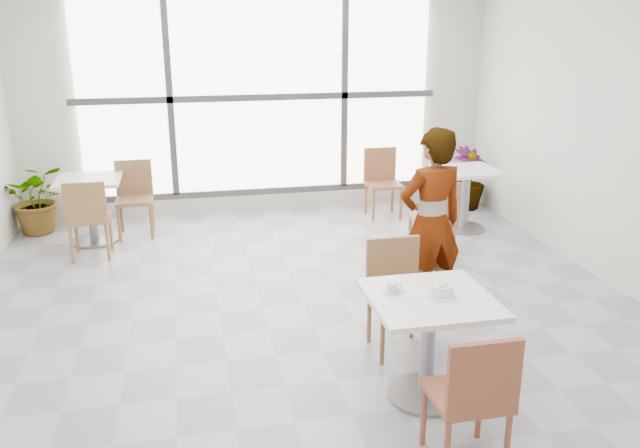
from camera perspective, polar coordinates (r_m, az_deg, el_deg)
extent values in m
plane|color=#9E9EA5|center=(5.58, -0.64, -8.87)|extent=(7.00, 7.00, 0.00)
plane|color=silver|center=(8.51, -5.36, 10.97)|extent=(6.00, 0.00, 6.00)
plane|color=silver|center=(1.97, 20.09, -14.28)|extent=(6.00, 0.00, 6.00)
cube|color=white|center=(8.45, -5.31, 10.92)|extent=(4.40, 0.04, 2.40)
cube|color=#3F3F42|center=(8.42, -5.29, 10.90)|extent=(4.60, 0.05, 0.08)
cube|color=#3F3F42|center=(8.36, -12.92, 10.49)|extent=(0.08, 0.05, 2.40)
cube|color=#3F3F42|center=(8.61, 2.13, 11.12)|extent=(0.08, 0.05, 2.40)
cube|color=#3F3F42|center=(8.65, -5.06, 2.86)|extent=(4.60, 0.05, 0.08)
cube|color=white|center=(4.37, 9.57, -6.47)|extent=(0.80, 0.80, 0.04)
cylinder|color=gray|center=(4.54, 9.32, -10.79)|extent=(0.10, 0.10, 0.71)
cylinder|color=gray|center=(4.71, 9.11, -14.43)|extent=(0.52, 0.52, 0.03)
cube|color=brown|center=(3.96, 12.62, -14.35)|extent=(0.42, 0.42, 0.04)
cube|color=brown|center=(3.70, 14.09, -12.82)|extent=(0.42, 0.04, 0.42)
cylinder|color=brown|center=(4.29, 13.68, -15.29)|extent=(0.04, 0.04, 0.41)
cylinder|color=brown|center=(4.02, 15.94, -17.93)|extent=(0.04, 0.04, 0.41)
cylinder|color=brown|center=(4.16, 9.01, -16.10)|extent=(0.04, 0.04, 0.41)
cube|color=olive|center=(5.07, 6.89, -6.55)|extent=(0.42, 0.42, 0.04)
cube|color=olive|center=(5.14, 6.31, -3.36)|extent=(0.42, 0.04, 0.42)
cylinder|color=olive|center=(4.96, 5.45, -9.95)|extent=(0.04, 0.04, 0.41)
cylinder|color=olive|center=(5.27, 4.29, -8.17)|extent=(0.04, 0.04, 0.41)
cylinder|color=olive|center=(5.07, 9.40, -9.47)|extent=(0.04, 0.04, 0.41)
cylinder|color=olive|center=(5.37, 8.02, -7.77)|extent=(0.04, 0.04, 0.41)
cylinder|color=white|center=(4.38, 10.48, -6.09)|extent=(0.21, 0.21, 0.01)
cylinder|color=white|center=(4.37, 10.51, -5.59)|extent=(0.16, 0.16, 0.07)
torus|color=white|center=(4.35, 10.53, -5.22)|extent=(0.16, 0.16, 0.01)
cylinder|color=beige|center=(4.37, 10.50, -5.62)|extent=(0.14, 0.14, 0.05)
cylinder|color=#F7E09F|center=(4.37, 10.46, -5.03)|extent=(0.03, 0.03, 0.02)
cylinder|color=beige|center=(4.36, 10.57, -5.12)|extent=(0.03, 0.03, 0.01)
cylinder|color=beige|center=(4.36, 10.54, -5.24)|extent=(0.03, 0.03, 0.02)
cylinder|color=beige|center=(4.32, 10.83, -5.37)|extent=(0.03, 0.03, 0.02)
cylinder|color=beige|center=(4.35, 10.76, -5.16)|extent=(0.03, 0.03, 0.02)
cylinder|color=beige|center=(4.36, 10.55, -5.17)|extent=(0.03, 0.03, 0.02)
cylinder|color=#F7E99F|center=(4.33, 10.72, -5.27)|extent=(0.03, 0.03, 0.02)
cylinder|color=#F8E0A0|center=(4.36, 10.30, -5.19)|extent=(0.03, 0.03, 0.01)
cylinder|color=#F3E59D|center=(4.37, 10.67, -5.05)|extent=(0.03, 0.03, 0.01)
cylinder|color=beige|center=(4.38, 10.89, -5.02)|extent=(0.03, 0.03, 0.01)
cylinder|color=beige|center=(4.36, 10.53, -5.24)|extent=(0.03, 0.03, 0.01)
cylinder|color=beige|center=(4.31, 10.56, -5.36)|extent=(0.03, 0.03, 0.02)
cylinder|color=beige|center=(4.35, 10.49, -5.15)|extent=(0.03, 0.03, 0.02)
cylinder|color=beige|center=(4.33, 10.76, -5.33)|extent=(0.03, 0.03, 0.02)
cylinder|color=silver|center=(4.39, 6.30, -5.89)|extent=(0.13, 0.13, 0.01)
cylinder|color=silver|center=(4.37, 6.32, -5.48)|extent=(0.08, 0.08, 0.06)
torus|color=silver|center=(4.39, 6.86, -5.43)|extent=(0.05, 0.01, 0.05)
cylinder|color=black|center=(4.36, 6.33, -5.19)|extent=(0.07, 0.07, 0.00)
cube|color=#AEADB2|center=(4.38, 7.01, -5.85)|extent=(0.09, 0.05, 0.00)
sphere|color=#AEADB2|center=(4.40, 7.39, -5.72)|extent=(0.02, 0.02, 0.02)
imported|color=black|center=(5.61, 9.61, 0.05)|extent=(0.66, 0.49, 1.64)
cube|color=silver|center=(7.79, -19.51, 3.61)|extent=(0.70, 0.70, 0.04)
cylinder|color=slate|center=(7.88, -19.23, 0.97)|extent=(0.10, 0.10, 0.71)
cylinder|color=slate|center=(7.98, -18.98, -1.36)|extent=(0.52, 0.52, 0.03)
cube|color=white|center=(7.99, 12.66, 4.56)|extent=(0.70, 0.70, 0.04)
cylinder|color=gray|center=(8.08, 12.48, 1.97)|extent=(0.10, 0.10, 0.71)
cylinder|color=gray|center=(8.18, 12.33, -0.32)|extent=(0.52, 0.52, 0.03)
cube|color=olive|center=(7.39, -19.40, 0.47)|extent=(0.42, 0.42, 0.04)
cube|color=olive|center=(7.15, -19.77, 1.78)|extent=(0.42, 0.04, 0.42)
cylinder|color=olive|center=(7.61, -17.73, -0.66)|extent=(0.04, 0.04, 0.41)
cylinder|color=olive|center=(7.27, -17.98, -1.55)|extent=(0.04, 0.04, 0.41)
cylinder|color=olive|center=(7.65, -20.41, -0.83)|extent=(0.04, 0.04, 0.41)
cylinder|color=olive|center=(7.32, -20.78, -1.72)|extent=(0.04, 0.04, 0.41)
cube|color=olive|center=(7.94, -15.83, 1.99)|extent=(0.42, 0.42, 0.04)
cube|color=olive|center=(8.07, -15.89, 3.92)|extent=(0.42, 0.04, 0.42)
cylinder|color=olive|center=(7.85, -17.07, -0.03)|extent=(0.04, 0.04, 0.41)
cylinder|color=olive|center=(8.19, -16.87, 0.73)|extent=(0.04, 0.04, 0.41)
cylinder|color=olive|center=(7.82, -14.45, 0.14)|extent=(0.04, 0.04, 0.41)
cylinder|color=olive|center=(8.17, -14.36, 0.89)|extent=(0.04, 0.04, 0.41)
cube|color=#A36340|center=(7.04, 9.75, 0.41)|extent=(0.42, 0.42, 0.04)
cube|color=#A36340|center=(6.81, 10.43, 1.79)|extent=(0.42, 0.04, 0.42)
cylinder|color=#A36340|center=(7.34, 10.46, -0.77)|extent=(0.04, 0.04, 0.41)
cylinder|color=#A36340|center=(7.02, 11.55, -1.68)|extent=(0.04, 0.04, 0.41)
cylinder|color=#A36340|center=(7.21, 7.81, -0.96)|extent=(0.04, 0.04, 0.41)
cylinder|color=#A36340|center=(6.89, 8.80, -1.90)|extent=(0.04, 0.04, 0.41)
cube|color=#9D5B3D|center=(8.39, 5.55, 3.43)|extent=(0.42, 0.42, 0.04)
cube|color=#9D5B3D|center=(8.52, 5.22, 5.24)|extent=(0.42, 0.04, 0.42)
cylinder|color=#9D5B3D|center=(8.24, 4.68, 1.55)|extent=(0.04, 0.04, 0.41)
cylinder|color=#9D5B3D|center=(8.57, 4.00, 2.21)|extent=(0.04, 0.04, 0.41)
cylinder|color=#9D5B3D|center=(8.34, 7.05, 1.69)|extent=(0.04, 0.04, 0.41)
cylinder|color=#9D5B3D|center=(8.67, 6.30, 2.34)|extent=(0.04, 0.04, 0.41)
imported|color=#4E8844|center=(8.46, -23.30, 2.07)|extent=(0.81, 0.72, 0.84)
imported|color=#488C3C|center=(8.97, 12.67, 3.89)|extent=(0.60, 0.60, 0.82)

